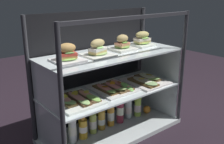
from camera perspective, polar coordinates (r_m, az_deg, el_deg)
ground_plane at (r=2.19m, az=-0.00°, el=-13.14°), size 6.00×6.00×0.02m
case_base_deck at (r=2.18m, az=-0.00°, el=-12.52°), size 1.14×0.50×0.04m
case_frame at (r=2.09m, az=-2.56°, el=0.96°), size 1.14×0.50×0.95m
riser_lower_tier at (r=2.09m, az=-0.00°, el=-8.33°), size 1.08×0.44×0.32m
shelf_lower_glass at (r=2.03m, az=-0.00°, el=-4.13°), size 1.09×0.45×0.01m
riser_upper_tier at (r=1.98m, az=-0.00°, el=-0.17°), size 1.08×0.44×0.28m
shelf_upper_glass at (r=1.94m, az=-0.00°, el=3.97°), size 1.09×0.45×0.01m
plated_roll_sandwich_center at (r=1.72m, az=-9.81°, el=3.79°), size 0.19×0.19×0.12m
plated_roll_sandwich_left_of_center at (r=1.85m, az=-3.17°, el=4.89°), size 0.20×0.20×0.12m
plated_roll_sandwich_far_right at (r=2.03m, az=2.26°, el=6.02°), size 0.18×0.18×0.12m
plated_roll_sandwich_mid_left at (r=2.20m, az=6.61°, el=6.95°), size 0.17×0.17×0.12m
open_sandwich_tray_mid_left at (r=1.83m, az=-7.81°, el=-5.94°), size 0.30×0.35×0.07m
open_sandwich_tray_far_right at (r=2.02m, az=0.35°, el=-3.45°), size 0.30×0.35×0.06m
open_sandwich_tray_near_right_corner at (r=2.19m, az=7.36°, el=-1.84°), size 0.30×0.35×0.06m
juice_bottle_back_left at (r=1.94m, az=-10.93°, el=-13.10°), size 0.07×0.07×0.23m
juice_bottle_near_post at (r=1.97m, az=-8.63°, el=-12.22°), size 0.06×0.06×0.25m
juice_bottle_front_left_end at (r=2.01m, az=-6.34°, el=-12.01°), size 0.07×0.07×0.21m
juice_bottle_front_fourth at (r=2.07m, az=-4.19°, el=-11.01°), size 0.06×0.06×0.21m
juice_bottle_tucked_behind at (r=2.12m, az=-2.34°, el=-10.25°), size 0.06×0.06×0.22m
juice_bottle_front_right_end at (r=2.17m, az=-0.27°, el=-9.29°), size 0.06×0.06×0.23m
juice_bottle_back_center at (r=2.21m, az=1.76°, el=-8.44°), size 0.06×0.06×0.24m
juice_bottle_back_right at (r=2.30m, az=3.51°, el=-7.77°), size 0.07×0.07×0.23m
juice_bottle_front_second at (r=2.33m, az=5.64°, el=-7.26°), size 0.06×0.06×0.25m
orange_fruit_beside_bottles at (r=2.41m, az=7.60°, el=-8.10°), size 0.07×0.07×0.07m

